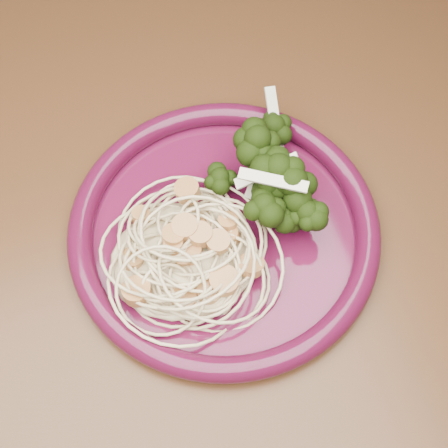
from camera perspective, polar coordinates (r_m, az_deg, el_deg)
dining_table at (r=0.69m, az=8.81°, el=-4.09°), size 1.20×0.80×0.75m
dinner_plate at (r=0.58m, az=0.00°, el=-0.45°), size 0.38×0.38×0.02m
spaghetti_pile at (r=0.55m, az=-3.71°, el=-2.73°), size 0.17×0.16×0.03m
scallop_cluster at (r=0.52m, az=-3.93°, el=-1.01°), size 0.16×0.16×0.04m
broccoli_pile at (r=0.58m, az=4.35°, el=3.88°), size 0.14×0.17×0.05m
onion_garnish at (r=0.55m, az=4.57°, el=5.67°), size 0.10×0.11×0.05m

